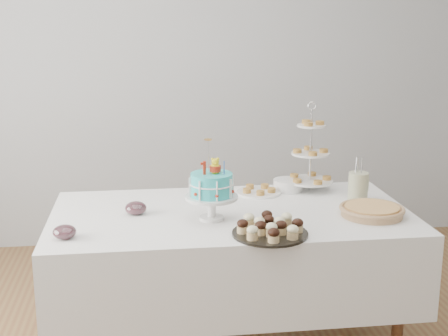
{
  "coord_description": "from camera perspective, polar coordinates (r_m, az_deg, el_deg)",
  "views": [
    {
      "loc": [
        -0.46,
        -2.86,
        1.8
      ],
      "look_at": [
        -0.04,
        0.3,
        1.01
      ],
      "focal_mm": 50.0,
      "sensor_mm": 36.0,
      "label": 1
    }
  ],
  "objects": [
    {
      "name": "walls",
      "position": [
        2.93,
        1.53,
        5.01
      ],
      "size": [
        5.04,
        4.04,
        2.7
      ],
      "color": "#AAADB0",
      "rests_on": "floor"
    },
    {
      "name": "table",
      "position": [
        3.43,
        0.65,
        -7.64
      ],
      "size": [
        1.92,
        1.02,
        0.77
      ],
      "color": "white",
      "rests_on": "floor"
    },
    {
      "name": "birthday_cake",
      "position": [
        3.2,
        -1.14,
        -2.79
      ],
      "size": [
        0.27,
        0.27,
        0.42
      ],
      "rotation": [
        0.0,
        0.0,
        0.13
      ],
      "color": "white",
      "rests_on": "table"
    },
    {
      "name": "cupcake_tray",
      "position": [
        3.01,
        4.24,
        -5.37
      ],
      "size": [
        0.37,
        0.37,
        0.08
      ],
      "color": "black",
      "rests_on": "table"
    },
    {
      "name": "pie",
      "position": [
        3.37,
        13.37,
        -3.78
      ],
      "size": [
        0.34,
        0.34,
        0.05
      ],
      "color": "tan",
      "rests_on": "table"
    },
    {
      "name": "tiered_stand",
      "position": [
        3.74,
        7.91,
        1.28
      ],
      "size": [
        0.28,
        0.28,
        0.54
      ],
      "color": "silver",
      "rests_on": "table"
    },
    {
      "name": "plate_stack",
      "position": [
        3.77,
        5.87,
        -1.57
      ],
      "size": [
        0.18,
        0.18,
        0.07
      ],
      "color": "white",
      "rests_on": "table"
    },
    {
      "name": "pastry_plate",
      "position": [
        3.7,
        3.19,
        -2.08
      ],
      "size": [
        0.26,
        0.26,
        0.04
      ],
      "color": "white",
      "rests_on": "table"
    },
    {
      "name": "jam_bowl_a",
      "position": [
        3.06,
        -14.37,
        -5.7
      ],
      "size": [
        0.11,
        0.11,
        0.07
      ],
      "color": "silver",
      "rests_on": "table"
    },
    {
      "name": "jam_bowl_b",
      "position": [
        3.35,
        -8.07,
        -3.66
      ],
      "size": [
        0.12,
        0.12,
        0.07
      ],
      "color": "silver",
      "rests_on": "table"
    },
    {
      "name": "utensil_pitcher",
      "position": [
        3.62,
        12.17,
        -1.57
      ],
      "size": [
        0.12,
        0.11,
        0.25
      ],
      "rotation": [
        0.0,
        0.0,
        0.05
      ],
      "color": "beige",
      "rests_on": "table"
    }
  ]
}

